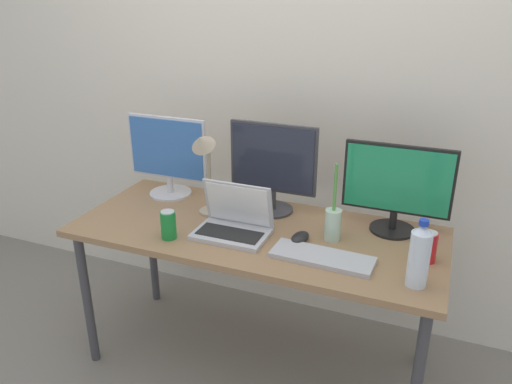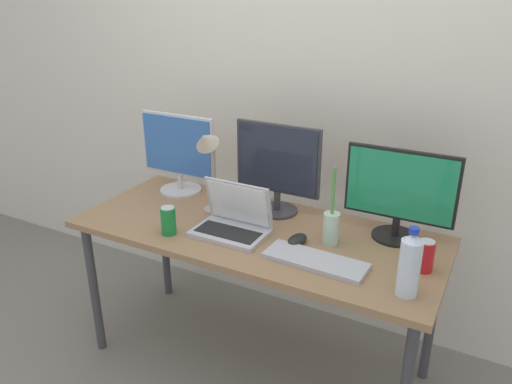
% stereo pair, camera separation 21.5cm
% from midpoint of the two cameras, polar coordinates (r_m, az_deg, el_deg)
% --- Properties ---
extents(ground_plane, '(16.00, 16.00, 0.00)m').
position_cam_midpoint_polar(ground_plane, '(2.65, -2.46, -18.78)').
color(ground_plane, gray).
extents(wall_back, '(7.00, 0.08, 2.60)m').
position_cam_midpoint_polar(wall_back, '(2.57, 2.55, 12.54)').
color(wall_back, silver).
rests_on(wall_back, ground).
extents(work_desk, '(1.64, 0.69, 0.74)m').
position_cam_midpoint_polar(work_desk, '(2.26, -2.74, -5.85)').
color(work_desk, '#424247').
rests_on(work_desk, ground).
extents(monitor_left, '(0.43, 0.22, 0.41)m').
position_cam_midpoint_polar(monitor_left, '(2.58, -12.43, 4.11)').
color(monitor_left, silver).
rests_on(monitor_left, work_desk).
extents(monitor_center, '(0.42, 0.20, 0.43)m').
position_cam_midpoint_polar(monitor_center, '(2.32, -0.77, 3.03)').
color(monitor_center, '#38383D').
rests_on(monitor_center, work_desk).
extents(monitor_right, '(0.46, 0.20, 0.40)m').
position_cam_midpoint_polar(monitor_right, '(2.18, 13.13, 0.60)').
color(monitor_right, black).
rests_on(monitor_right, work_desk).
extents(laptop_silver, '(0.32, 0.21, 0.23)m').
position_cam_midpoint_polar(laptop_silver, '(2.18, -5.39, -3.54)').
color(laptop_silver, '#B7B7BC').
rests_on(laptop_silver, work_desk).
extents(keyboard_main, '(0.41, 0.16, 0.02)m').
position_cam_midpoint_polar(keyboard_main, '(1.99, 4.51, -7.53)').
color(keyboard_main, '#B2B2B7').
rests_on(keyboard_main, work_desk).
extents(mouse_by_keyboard, '(0.08, 0.12, 0.04)m').
position_cam_midpoint_polar(mouse_by_keyboard, '(2.11, 2.17, -5.29)').
color(mouse_by_keyboard, black).
rests_on(mouse_by_keyboard, work_desk).
extents(water_bottle, '(0.08, 0.08, 0.26)m').
position_cam_midpoint_polar(water_bottle, '(1.84, 15.00, -7.14)').
color(water_bottle, silver).
rests_on(water_bottle, work_desk).
extents(soda_can_near_keyboard, '(0.07, 0.07, 0.13)m').
position_cam_midpoint_polar(soda_can_near_keyboard, '(2.18, -12.80, -3.74)').
color(soda_can_near_keyboard, '#197F33').
rests_on(soda_can_near_keyboard, work_desk).
extents(soda_can_by_laptop, '(0.07, 0.07, 0.13)m').
position_cam_midpoint_polar(soda_can_by_laptop, '(2.03, 16.25, -6.12)').
color(soda_can_by_laptop, red).
rests_on(soda_can_by_laptop, work_desk).
extents(bamboo_vase, '(0.07, 0.07, 0.34)m').
position_cam_midpoint_polar(bamboo_vase, '(2.11, 5.92, -3.60)').
color(bamboo_vase, '#B2D1B7').
rests_on(bamboo_vase, work_desk).
extents(desk_lamp, '(0.11, 0.18, 0.43)m').
position_cam_midpoint_polar(desk_lamp, '(2.26, -8.67, 3.81)').
color(desk_lamp, tan).
rests_on(desk_lamp, work_desk).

